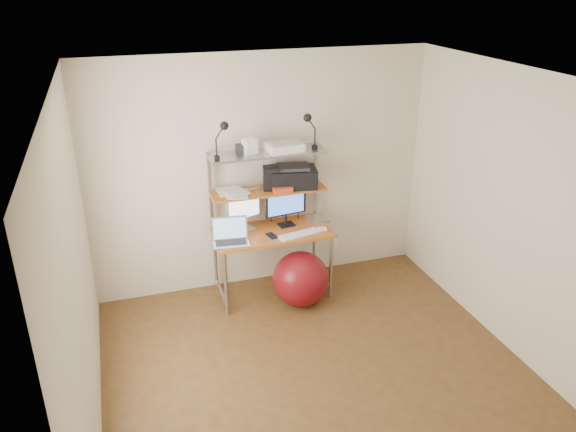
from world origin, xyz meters
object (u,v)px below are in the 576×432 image
laptop (230,237)px  exercise_ball (301,279)px  monitor_black (286,205)px  printer (293,176)px  monitor_silver (244,208)px

laptop → exercise_ball: size_ratio=0.66×
monitor_black → laptop: 0.70m
laptop → printer: bearing=26.3°
laptop → exercise_ball: laptop is taller
laptop → exercise_ball: (0.68, -0.17, -0.50)m
laptop → printer: size_ratio=0.73×
laptop → exercise_ball: bearing=-7.0°
monitor_silver → laptop: 0.37m
monitor_silver → laptop: size_ratio=1.18×
monitor_black → printer: size_ratio=0.87×
laptop → printer: printer is taller
monitor_black → laptop: bearing=-168.5°
monitor_black → printer: (0.09, 0.04, 0.29)m
exercise_ball → monitor_silver: bearing=139.2°
printer → exercise_ball: bearing=-86.1°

